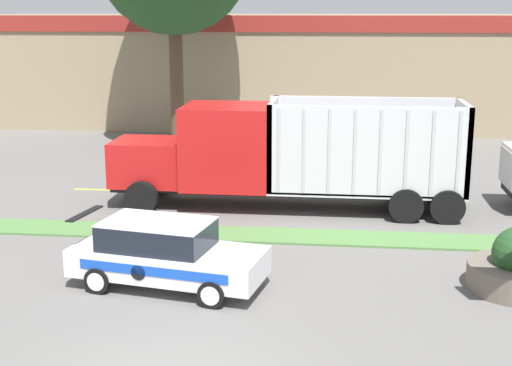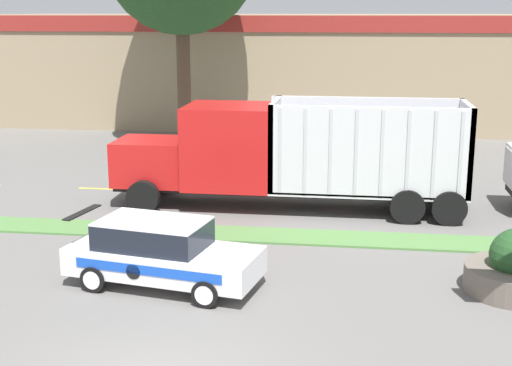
% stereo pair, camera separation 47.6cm
% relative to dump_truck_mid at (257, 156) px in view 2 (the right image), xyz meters
% --- Properties ---
extents(grass_verge, '(120.00, 1.38, 0.06)m').
position_rel_dump_truck_mid_xyz_m(grass_verge, '(-0.12, -3.09, -1.65)').
color(grass_verge, '#517F42').
rests_on(grass_verge, ground_plane).
extents(centre_line_3, '(2.40, 0.14, 0.01)m').
position_rel_dump_truck_mid_xyz_m(centre_line_3, '(-5.46, 1.60, -1.68)').
color(centre_line_3, yellow).
rests_on(centre_line_3, ground_plane).
extents(centre_line_4, '(2.40, 0.14, 0.01)m').
position_rel_dump_truck_mid_xyz_m(centre_line_4, '(-0.06, 1.60, -1.68)').
color(centre_line_4, yellow).
rests_on(centre_line_4, ground_plane).
extents(centre_line_5, '(2.40, 0.14, 0.01)m').
position_rel_dump_truck_mid_xyz_m(centre_line_5, '(5.34, 1.60, -1.68)').
color(centre_line_5, yellow).
rests_on(centre_line_5, ground_plane).
extents(dump_truck_mid, '(11.15, 2.80, 3.71)m').
position_rel_dump_truck_mid_xyz_m(dump_truck_mid, '(0.00, 0.00, 0.00)').
color(dump_truck_mid, black).
rests_on(dump_truck_mid, ground_plane).
extents(rally_car, '(4.64, 2.54, 1.58)m').
position_rel_dump_truck_mid_xyz_m(rally_car, '(-1.24, -7.06, -0.89)').
color(rally_car, white).
rests_on(rally_car, ground_plane).
extents(store_building_backdrop, '(32.22, 12.10, 6.01)m').
position_rel_dump_truck_mid_xyz_m(store_building_backdrop, '(-1.89, 19.95, 1.32)').
color(store_building_backdrop, '#9E896B').
rests_on(store_building_backdrop, ground_plane).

